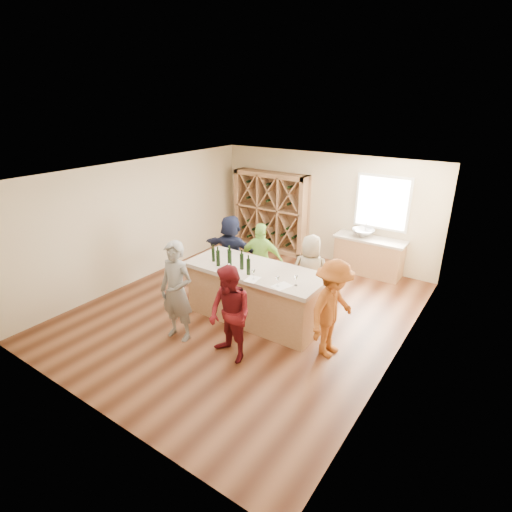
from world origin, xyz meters
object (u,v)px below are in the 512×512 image
Objects in this scene: wine_rack at (271,212)px; person_server at (333,309)px; person_far_right at (310,273)px; person_far_left at (231,250)px; wine_bottle_a at (213,255)px; sink at (363,233)px; person_far_mid at (261,260)px; wine_bottle_c at (229,257)px; wine_bottle_b at (218,258)px; wine_bottle_f at (248,267)px; tasting_counter_base at (256,296)px; wine_bottle_d at (230,259)px; person_near_right at (230,315)px; person_near_left at (177,292)px; wine_bottle_e at (242,262)px.

person_server is at bearing -46.11° from wine_rack.
wine_rack is 3.54m from person_far_right.
person_far_left is (-3.10, 1.30, -0.04)m from person_server.
person_far_right reaches higher than wine_bottle_a.
person_far_mid is (-1.33, -2.46, -0.19)m from sink.
wine_bottle_c is 1.56m from person_far_left.
wine_bottle_a is 0.37m from wine_bottle_c.
wine_bottle_c is at bearing 44.05° from wine_bottle_b.
wine_bottle_f is at bearing -15.46° from wine_bottle_c.
person_far_left is at bearing -134.28° from sink.
person_far_mid reaches higher than person_far_right.
wine_bottle_c is (-1.36, -3.52, 0.22)m from sink.
wine_bottle_f is at bearing 95.53° from person_far_mid.
person_far_left is (-0.74, 1.36, -0.42)m from wine_bottle_b.
person_far_right is (0.67, 0.97, 0.29)m from tasting_counter_base.
wine_rack is 3.91m from wine_bottle_d.
wine_bottle_d is at bearing 142.18° from person_near_right.
tasting_counter_base is 8.45× the size of wine_bottle_b.
person_far_right is (1.15, 0.06, -0.03)m from person_far_mid.
tasting_counter_base is at bearing -61.82° from wine_rack.
person_server is (1.70, -0.24, 0.36)m from tasting_counter_base.
sink is at bearing 65.60° from person_near_left.
person_far_left is at bearing 118.62° from wine_bottle_b.
person_far_left reaches higher than wine_bottle_d.
person_server is 1.05× the size of person_far_left.
tasting_counter_base is 1.03m from wine_bottle_b.
wine_bottle_f is (0.50, -0.10, -0.01)m from wine_bottle_d.
person_near_left is (-0.11, -1.02, -0.31)m from wine_bottle_b.
wine_bottle_c reaches higher than wine_bottle_f.
person_far_mid is at bearing 68.83° from person_server.
person_far_left reaches higher than wine_bottle_a.
wine_rack is at bearing 110.90° from wine_bottle_d.
wine_bottle_a is 0.17× the size of person_far_right.
tasting_counter_base is 1.15m from wine_bottle_a.
person_far_mid is at bearing -61.65° from wine_rack.
person_far_mid is 5.48× the size of wine_bottle_f.
person_near_left is at bearing 120.28° from person_server.
wine_bottle_c is at bearing 175.12° from wine_bottle_e.
person_far_left reaches higher than wine_bottle_c.
wine_rack is 3.75m from wine_bottle_a.
wine_bottle_e is 1.01× the size of wine_bottle_f.
wine_bottle_b reaches higher than wine_bottle_e.
tasting_counter_base is 1.08m from person_far_mid.
person_server is at bearing 18.28° from person_near_left.
person_server is at bearing 1.40° from wine_bottle_b.
tasting_counter_base is 1.79m from person_far_left.
wine_bottle_f is (-1.65, -0.06, 0.37)m from person_server.
person_far_mid is 1.39m from wine_bottle_f.
person_near_right is at bearing -41.36° from wine_bottle_a.
wine_bottle_b is at bearing 111.30° from person_far_left.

